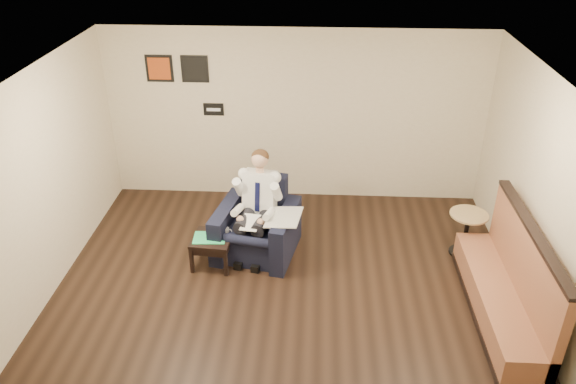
# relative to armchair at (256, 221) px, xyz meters

# --- Properties ---
(ground) EXTENTS (6.00, 6.00, 0.00)m
(ground) POSITION_rel_armchair_xyz_m (0.47, -1.27, -0.52)
(ground) COLOR black
(ground) RESTS_ON ground
(wall_back) EXTENTS (6.00, 0.02, 2.80)m
(wall_back) POSITION_rel_armchair_xyz_m (0.47, 1.73, 0.88)
(wall_back) COLOR beige
(wall_back) RESTS_ON ground
(wall_left) EXTENTS (0.02, 6.00, 2.80)m
(wall_left) POSITION_rel_armchair_xyz_m (-2.53, -1.27, 0.88)
(wall_left) COLOR beige
(wall_left) RESTS_ON ground
(wall_right) EXTENTS (0.02, 6.00, 2.80)m
(wall_right) POSITION_rel_armchair_xyz_m (3.47, -1.27, 0.88)
(wall_right) COLOR beige
(wall_right) RESTS_ON ground
(ceiling) EXTENTS (6.00, 6.00, 0.02)m
(ceiling) POSITION_rel_armchair_xyz_m (0.47, -1.27, 2.28)
(ceiling) COLOR white
(ceiling) RESTS_ON wall_back
(seating_sign) EXTENTS (0.32, 0.02, 0.20)m
(seating_sign) POSITION_rel_armchair_xyz_m (-0.83, 1.72, 0.98)
(seating_sign) COLOR black
(seating_sign) RESTS_ON wall_back
(art_print_left) EXTENTS (0.42, 0.03, 0.42)m
(art_print_left) POSITION_rel_armchair_xyz_m (-1.63, 1.72, 1.63)
(art_print_left) COLOR #B14415
(art_print_left) RESTS_ON wall_back
(art_print_right) EXTENTS (0.42, 0.03, 0.42)m
(art_print_right) POSITION_rel_armchair_xyz_m (-1.08, 1.72, 1.63)
(art_print_right) COLOR black
(art_print_right) RESTS_ON wall_back
(armchair) EXTENTS (1.25, 1.25, 1.03)m
(armchair) POSITION_rel_armchair_xyz_m (0.00, 0.00, 0.00)
(armchair) COLOR black
(armchair) RESTS_ON ground
(seated_man) EXTENTS (0.85, 1.12, 1.41)m
(seated_man) POSITION_rel_armchair_xyz_m (-0.03, -0.13, 0.19)
(seated_man) COLOR white
(seated_man) RESTS_ON armchair
(lap_papers) EXTENTS (0.27, 0.36, 0.01)m
(lap_papers) POSITION_rel_armchair_xyz_m (-0.05, -0.24, 0.12)
(lap_papers) COLOR white
(lap_papers) RESTS_ON seated_man
(newspaper) EXTENTS (0.52, 0.62, 0.01)m
(newspaper) POSITION_rel_armchair_xyz_m (0.40, -0.19, 0.19)
(newspaper) COLOR silver
(newspaper) RESTS_ON armchair
(side_table) EXTENTS (0.57, 0.57, 0.43)m
(side_table) POSITION_rel_armchair_xyz_m (-0.57, -0.33, -0.30)
(side_table) COLOR black
(side_table) RESTS_ON ground
(green_folder) EXTENTS (0.45, 0.33, 0.01)m
(green_folder) POSITION_rel_armchair_xyz_m (-0.60, -0.35, -0.08)
(green_folder) COLOR #2BD77B
(green_folder) RESTS_ON side_table
(coffee_mug) EXTENTS (0.09, 0.09, 0.09)m
(coffee_mug) POSITION_rel_armchair_xyz_m (-0.38, -0.23, -0.04)
(coffee_mug) COLOR white
(coffee_mug) RESTS_ON side_table
(smartphone) EXTENTS (0.15, 0.10, 0.01)m
(smartphone) POSITION_rel_armchair_xyz_m (-0.50, -0.19, -0.08)
(smartphone) COLOR black
(smartphone) RESTS_ON side_table
(banquette) EXTENTS (0.57, 2.40, 1.23)m
(banquette) POSITION_rel_armchair_xyz_m (3.06, -1.20, 0.10)
(banquette) COLOR brown
(banquette) RESTS_ON ground
(cafe_table) EXTENTS (0.63, 0.63, 0.65)m
(cafe_table) POSITION_rel_armchair_xyz_m (2.95, 0.11, -0.19)
(cafe_table) COLOR tan
(cafe_table) RESTS_ON ground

